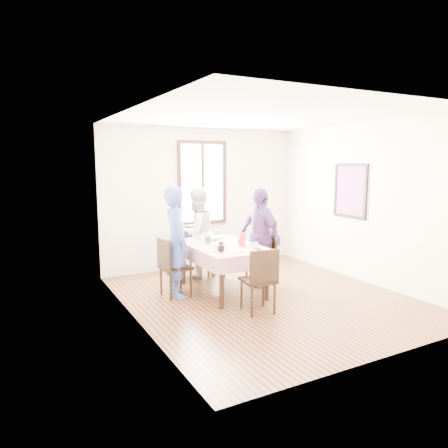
% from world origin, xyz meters
% --- Properties ---
extents(ground, '(4.50, 4.50, 0.00)m').
position_xyz_m(ground, '(0.00, 0.00, 0.00)').
color(ground, black).
rests_on(ground, ground).
extents(back_wall, '(4.00, 0.00, 4.00)m').
position_xyz_m(back_wall, '(0.00, 2.25, 1.35)').
color(back_wall, beige).
rests_on(back_wall, ground).
extents(right_wall, '(0.00, 4.50, 4.50)m').
position_xyz_m(right_wall, '(2.00, 0.00, 1.35)').
color(right_wall, beige).
rests_on(right_wall, ground).
extents(window_frame, '(1.02, 0.06, 1.62)m').
position_xyz_m(window_frame, '(0.00, 2.23, 1.65)').
color(window_frame, black).
rests_on(window_frame, back_wall).
extents(window_pane, '(0.90, 0.02, 1.50)m').
position_xyz_m(window_pane, '(0.00, 2.24, 1.65)').
color(window_pane, white).
rests_on(window_pane, back_wall).
extents(art_poster, '(0.04, 0.76, 0.96)m').
position_xyz_m(art_poster, '(1.98, 0.30, 1.55)').
color(art_poster, red).
rests_on(art_poster, right_wall).
extents(dining_table, '(0.89, 1.51, 0.75)m').
position_xyz_m(dining_table, '(-0.44, 0.57, 0.38)').
color(dining_table, black).
rests_on(dining_table, ground).
extents(tablecloth, '(1.01, 1.63, 0.01)m').
position_xyz_m(tablecloth, '(-0.44, 0.57, 0.76)').
color(tablecloth, '#550003').
rests_on(tablecloth, dining_table).
extents(chair_left, '(0.46, 0.46, 0.91)m').
position_xyz_m(chair_left, '(-1.18, 0.71, 0.46)').
color(chair_left, black).
rests_on(chair_left, ground).
extents(chair_right, '(0.46, 0.46, 0.91)m').
position_xyz_m(chair_right, '(0.30, 0.61, 0.46)').
color(chair_right, black).
rests_on(chair_right, ground).
extents(chair_far, '(0.43, 0.43, 0.91)m').
position_xyz_m(chair_far, '(-0.44, 1.60, 0.46)').
color(chair_far, black).
rests_on(chair_far, ground).
extents(chair_near, '(0.46, 0.46, 0.91)m').
position_xyz_m(chair_near, '(-0.44, -0.47, 0.46)').
color(chair_near, black).
rests_on(chair_near, ground).
extents(person_left, '(0.49, 0.67, 1.70)m').
position_xyz_m(person_left, '(-1.16, 0.71, 0.85)').
color(person_left, '#364791').
rests_on(person_left, ground).
extents(person_far, '(0.90, 0.78, 1.60)m').
position_xyz_m(person_far, '(-0.44, 1.58, 0.80)').
color(person_far, beige).
rests_on(person_far, ground).
extents(person_right, '(0.50, 1.00, 1.64)m').
position_xyz_m(person_right, '(0.28, 0.61, 0.82)').
color(person_right, '#522E69').
rests_on(person_right, ground).
extents(mug_black, '(0.11, 0.11, 0.08)m').
position_xyz_m(mug_black, '(-0.70, 0.11, 0.80)').
color(mug_black, black).
rests_on(mug_black, tablecloth).
extents(mug_flag, '(0.10, 0.10, 0.09)m').
position_xyz_m(mug_flag, '(-0.18, 0.45, 0.80)').
color(mug_flag, red).
rests_on(mug_flag, tablecloth).
extents(mug_green, '(0.15, 0.15, 0.09)m').
position_xyz_m(mug_green, '(-0.55, 0.87, 0.81)').
color(mug_green, '#0C7226').
rests_on(mug_green, tablecloth).
extents(serving_bowl, '(0.27, 0.27, 0.06)m').
position_xyz_m(serving_bowl, '(-0.32, 0.94, 0.79)').
color(serving_bowl, white).
rests_on(serving_bowl, tablecloth).
extents(juice_carton, '(0.07, 0.07, 0.21)m').
position_xyz_m(juice_carton, '(-0.22, 0.31, 0.86)').
color(juice_carton, red).
rests_on(juice_carton, tablecloth).
extents(butter_tub, '(0.13, 0.13, 0.07)m').
position_xyz_m(butter_tub, '(-0.12, 0.15, 0.80)').
color(butter_tub, white).
rests_on(butter_tub, tablecloth).
extents(jam_jar, '(0.07, 0.07, 0.09)m').
position_xyz_m(jam_jar, '(-0.52, 0.45, 0.81)').
color(jam_jar, black).
rests_on(jam_jar, tablecloth).
extents(drinking_glass, '(0.06, 0.06, 0.09)m').
position_xyz_m(drinking_glass, '(-0.66, 0.36, 0.81)').
color(drinking_glass, silver).
rests_on(drinking_glass, tablecloth).
extents(smartphone, '(0.06, 0.13, 0.01)m').
position_xyz_m(smartphone, '(-0.13, -0.00, 0.77)').
color(smartphone, black).
rests_on(smartphone, tablecloth).
extents(flower_vase, '(0.06, 0.06, 0.13)m').
position_xyz_m(flower_vase, '(-0.45, 0.64, 0.83)').
color(flower_vase, silver).
rests_on(flower_vase, tablecloth).
extents(plate_right, '(0.20, 0.20, 0.01)m').
position_xyz_m(plate_right, '(-0.14, 0.69, 0.77)').
color(plate_right, white).
rests_on(plate_right, tablecloth).
extents(plate_far, '(0.20, 0.20, 0.01)m').
position_xyz_m(plate_far, '(-0.45, 1.17, 0.77)').
color(plate_far, white).
rests_on(plate_far, tablecloth).
extents(plate_near, '(0.20, 0.20, 0.01)m').
position_xyz_m(plate_near, '(-0.50, 0.03, 0.77)').
color(plate_near, white).
rests_on(plate_near, tablecloth).
extents(butter_lid, '(0.12, 0.12, 0.01)m').
position_xyz_m(butter_lid, '(-0.12, 0.15, 0.83)').
color(butter_lid, blue).
rests_on(butter_lid, butter_tub).
extents(flower_bunch, '(0.09, 0.09, 0.10)m').
position_xyz_m(flower_bunch, '(-0.45, 0.64, 0.94)').
color(flower_bunch, yellow).
rests_on(flower_bunch, flower_vase).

